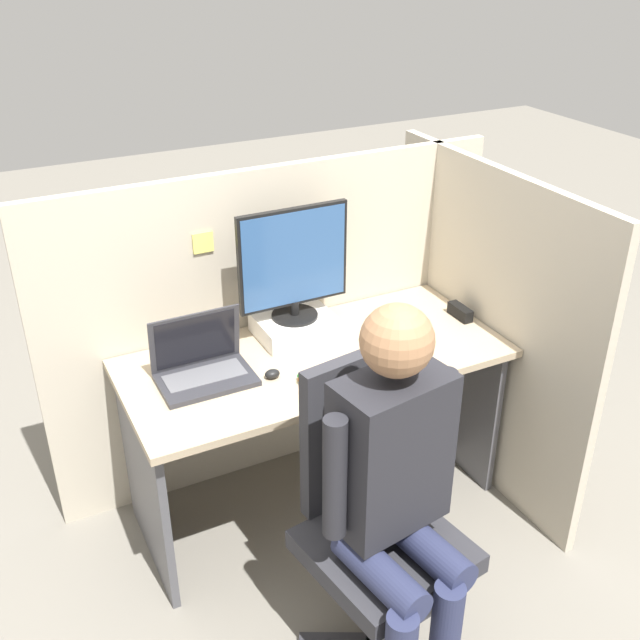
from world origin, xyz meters
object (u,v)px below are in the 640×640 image
Objects in this scene: stapler at (460,312)px; person at (398,483)px; paper_box at (295,326)px; carrot_toy at (308,385)px; laptop at (203,367)px; office_chair at (374,509)px; monitor at (293,263)px.

person is at bearing -135.26° from stapler.
paper_box reaches higher than carrot_toy.
person reaches higher than laptop.
stapler is 0.84m from carrot_toy.
stapler is at bearing -14.64° from paper_box.
stapler is at bearing -1.80° from laptop.
person is at bearing -97.66° from paper_box.
laptop is at bearing 178.20° from stapler.
person reaches higher than paper_box.
office_chair is (0.33, -0.69, -0.25)m from laptop.
paper_box is 2.41× the size of stapler.
person reaches higher than monitor.
office_chair is (0.02, -0.45, -0.22)m from carrot_toy.
carrot_toy is 0.61m from person.
monitor is 1.04m from person.
person is (0.30, -0.85, -0.01)m from laptop.
person is (-0.13, -0.99, -0.00)m from paper_box.
laptop reaches higher than carrot_toy.
paper_box is at bearing 71.50° from carrot_toy.
carrot_toy is at bearing -108.50° from paper_box.
laptop is (-0.44, -0.15, -0.27)m from monitor.
monitor is at bearing 71.62° from carrot_toy.
paper_box is 0.40m from carrot_toy.
office_chair is at bearing -140.69° from stapler.
stapler is at bearing 39.31° from office_chair.
carrot_toy is 0.09× the size of person.
monitor is 0.35× the size of person.
paper_box is at bearing 82.55° from office_chair.
person reaches higher than stapler.
laptop is 0.33× the size of office_chair.
carrot_toy is (-0.81, -0.20, -0.01)m from stapler.
person is at bearing -97.64° from monitor.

